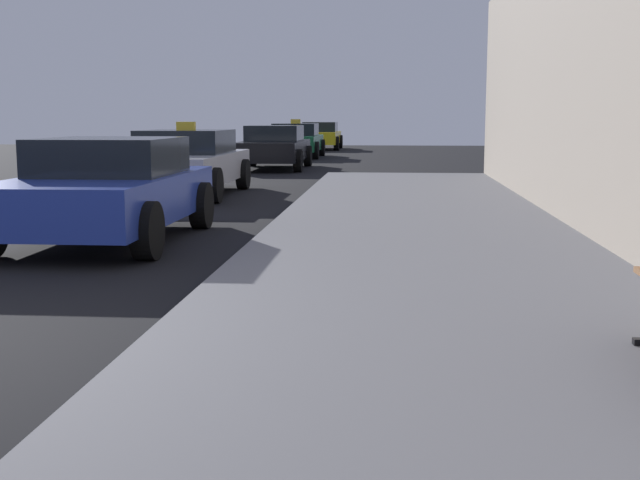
% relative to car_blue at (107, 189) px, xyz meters
% --- Properties ---
extents(sidewalk, '(4.00, 32.00, 0.15)m').
position_rel_car_blue_xyz_m(sidewalk, '(3.92, -5.24, -0.57)').
color(sidewalk, slate).
rests_on(sidewalk, ground_plane).
extents(car_blue, '(2.01, 4.01, 1.27)m').
position_rel_car_blue_xyz_m(car_blue, '(0.00, 0.00, 0.00)').
color(car_blue, '#233899').
rests_on(car_blue, ground_plane).
extents(car_silver, '(2.03, 4.55, 1.43)m').
position_rel_car_blue_xyz_m(car_silver, '(-0.54, 6.07, 0.00)').
color(car_silver, '#B7B7BF').
rests_on(car_silver, ground_plane).
extents(car_black, '(1.96, 4.29, 1.27)m').
position_rel_car_blue_xyz_m(car_black, '(0.04, 14.43, 0.00)').
color(car_black, black).
rests_on(car_black, ground_plane).
extents(car_green, '(2.02, 4.31, 1.43)m').
position_rel_car_blue_xyz_m(car_green, '(-0.13, 21.41, 0.00)').
color(car_green, '#196638').
rests_on(car_green, ground_plane).
extents(car_yellow, '(1.95, 4.29, 1.27)m').
position_rel_car_blue_xyz_m(car_yellow, '(0.14, 29.22, 0.00)').
color(car_yellow, yellow).
rests_on(car_yellow, ground_plane).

